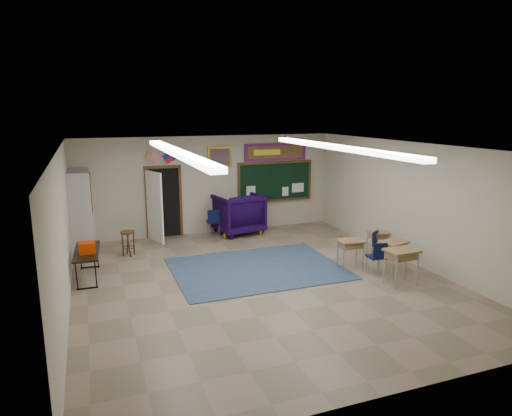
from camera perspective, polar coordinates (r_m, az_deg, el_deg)
name	(u,v)px	position (r m, az deg, el deg)	size (l,w,h in m)	color
floor	(262,281)	(10.35, 0.71, -9.14)	(9.00, 9.00, 0.00)	#836E5A
back_wall	(209,185)	(14.12, -5.90, 2.88)	(8.00, 0.04, 3.00)	#B7AF95
front_wall	(390,292)	(6.12, 16.40, -10.01)	(8.00, 0.04, 3.00)	#B7AF95
left_wall	(63,233)	(9.28, -22.98, -2.91)	(0.04, 9.00, 3.00)	#B7AF95
right_wall	(412,203)	(11.92, 18.96, 0.56)	(0.04, 9.00, 3.00)	#B7AF95
ceiling	(262,147)	(9.68, 0.76, 7.66)	(8.00, 9.00, 0.04)	silver
area_rug	(257,268)	(11.12, 0.18, -7.56)	(4.00, 3.00, 0.02)	#354866
fluorescent_strips	(262,150)	(9.68, 0.76, 7.30)	(3.86, 6.00, 0.10)	white
doorway	(161,203)	(13.76, -11.76, 0.57)	(1.10, 0.89, 2.16)	black
chalkboard	(275,182)	(14.79, 2.43, 3.21)	(2.55, 0.14, 1.30)	#4F3116
bulletin_board	(276,152)	(14.67, 2.46, 7.02)	(2.10, 0.05, 0.55)	red
framed_art_print	(220,157)	(14.07, -4.55, 6.36)	(0.75, 0.05, 0.65)	#A87E20
wall_clock	(191,158)	(13.85, -8.15, 6.19)	(0.32, 0.05, 0.32)	black
wall_flags	(162,155)	(13.65, -11.65, 6.53)	(1.16, 0.06, 0.70)	red
storage_cabinet	(81,211)	(13.11, -21.00, -0.37)	(0.59, 1.25, 2.20)	#A7A8A3
wingback_armchair	(237,213)	(14.13, -2.34, -0.67)	(1.34, 1.38, 1.25)	black
student_chair_reading	(213,222)	(13.91, -5.36, -1.78)	(0.42, 0.42, 0.84)	black
student_chair_desk_a	(376,258)	(11.04, 14.75, -6.01)	(0.39, 0.39, 0.79)	black
student_chair_desk_b	(381,246)	(12.12, 15.31, -4.56)	(0.36, 0.36, 0.73)	black
student_desk_front_left	(350,253)	(11.22, 11.72, -5.51)	(0.65, 0.52, 0.72)	olive
student_desk_front_right	(378,242)	(12.41, 15.01, -4.18)	(0.61, 0.51, 0.64)	olive
student_desk_back_left	(401,265)	(10.46, 17.66, -6.86)	(0.70, 0.53, 0.81)	olive
student_desk_back_right	(393,255)	(11.26, 16.78, -5.63)	(0.73, 0.62, 0.75)	olive
folding_table	(88,263)	(11.10, -20.30, -6.46)	(0.62, 1.61, 0.90)	black
wooden_stool	(128,243)	(12.47, -15.68, -4.23)	(0.37, 0.37, 0.65)	#4B3016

